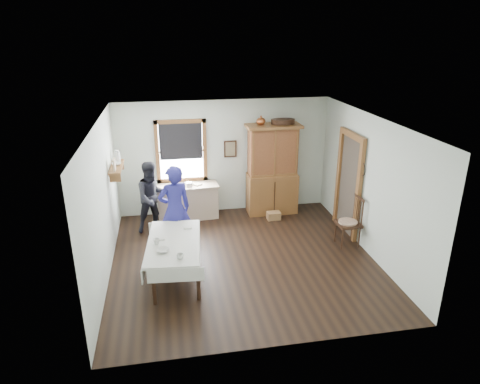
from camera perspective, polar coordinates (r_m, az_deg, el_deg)
The scene contains 20 objects.
room at distance 7.85m, azimuth 0.44°, elevation -0.32°, with size 5.01×5.01×2.70m.
window at distance 10.00m, azimuth -7.86°, elevation 5.80°, with size 1.18×0.07×1.48m.
doorway at distance 9.40m, azimuth 14.34°, elevation 1.42°, with size 0.09×1.14×2.22m.
wall_shelf at distance 9.17m, azimuth -16.14°, elevation 3.46°, with size 0.24×1.00×0.44m.
framed_picture at distance 10.12m, azimuth -1.30°, elevation 5.76°, with size 0.30×0.04×0.40m, color #351C12.
rug_beater at distance 8.76m, azimuth 16.06°, elevation 3.67°, with size 0.27×0.27×0.01m, color black.
work_counter at distance 10.09m, azimuth -7.00°, elevation -1.30°, with size 1.43×0.54×0.82m, color tan.
china_hutch at distance 10.16m, azimuth 4.35°, elevation 3.00°, with size 1.27×0.60×2.16m, color brown.
dining_table at distance 7.79m, azimuth -8.73°, elevation -8.85°, with size 0.94×1.78×0.71m, color silver.
spindle_chair at distance 8.99m, azimuth 14.25°, elevation -3.81°, with size 0.49×0.49×1.07m, color #351C12.
pail at distance 10.30m, azimuth 2.15°, elevation -2.20°, with size 0.29×0.29×0.31m, color gray.
wicker_basket at distance 10.09m, azimuth 4.51°, elevation -3.16°, with size 0.31×0.22×0.18m, color olive.
woman_blue at distance 8.49m, azimuth -8.66°, elevation -2.70°, with size 0.60×0.40×1.65m, color navy.
figure_dark at distance 9.48m, azimuth -11.54°, elevation -0.97°, with size 0.71×0.55×1.46m, color black.
table_cup_a at distance 7.05m, azimuth -7.99°, elevation -8.49°, with size 0.11×0.11×0.09m, color silver.
table_cup_b at distance 7.55m, azimuth -11.08°, elevation -6.50°, with size 0.11×0.11×0.10m, color silver.
table_bowl at distance 7.30m, azimuth -10.28°, elevation -7.66°, with size 0.24×0.24×0.06m, color silver.
counter_book at distance 9.92m, azimuth -6.25°, elevation 0.94°, with size 0.15×0.21×0.02m, color #796D50.
counter_bowl at distance 9.94m, azimuth -6.85°, elevation 1.08°, with size 0.21×0.21×0.07m, color silver.
shelf_bowl at distance 9.17m, azimuth -16.15°, elevation 3.63°, with size 0.22×0.22×0.05m, color silver.
Camera 1 is at (-1.35, -7.19, 4.19)m, focal length 32.00 mm.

